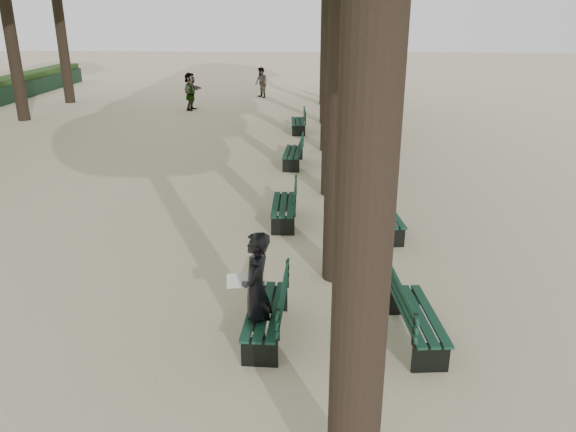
{
  "coord_description": "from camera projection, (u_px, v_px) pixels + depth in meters",
  "views": [
    {
      "loc": [
        1.07,
        -6.48,
        4.73
      ],
      "look_at": [
        0.6,
        3.0,
        1.2
      ],
      "focal_mm": 35.0,
      "sensor_mm": 36.0,
      "label": 1
    }
  ],
  "objects": [
    {
      "name": "bench_right_0",
      "position": [
        416.0,
        325.0,
        8.4
      ],
      "size": [
        0.74,
        1.85,
        0.92
      ],
      "color": "black",
      "rests_on": "ground"
    },
    {
      "name": "bench_left_3",
      "position": [
        298.0,
        126.0,
        22.62
      ],
      "size": [
        0.66,
        1.83,
        0.92
      ],
      "color": "black",
      "rests_on": "ground"
    },
    {
      "name": "bench_right_2",
      "position": [
        365.0,
        160.0,
        17.52
      ],
      "size": [
        0.67,
        1.83,
        0.92
      ],
      "color": "black",
      "rests_on": "ground"
    },
    {
      "name": "bench_left_1",
      "position": [
        284.0,
        212.0,
        13.06
      ],
      "size": [
        0.6,
        1.81,
        0.92
      ],
      "color": "black",
      "rests_on": "ground"
    },
    {
      "name": "pedestrian_d",
      "position": [
        331.0,
        84.0,
        30.3
      ],
      "size": [
        0.35,
        0.84,
        1.72
      ],
      "primitive_type": "imported",
      "rotation": [
        0.0,
        0.0,
        4.7
      ],
      "color": "#262628",
      "rests_on": "ground"
    },
    {
      "name": "bench_right_1",
      "position": [
        384.0,
        222.0,
        12.45
      ],
      "size": [
        0.77,
        1.85,
        0.92
      ],
      "color": "black",
      "rests_on": "ground"
    },
    {
      "name": "ground",
      "position": [
        234.0,
        372.0,
        7.76
      ],
      "size": [
        120.0,
        120.0,
        0.0
      ],
      "primitive_type": "plane",
      "color": "beige",
      "rests_on": "ground"
    },
    {
      "name": "bench_left_2",
      "position": [
        293.0,
        157.0,
        17.81
      ],
      "size": [
        0.64,
        1.82,
        0.92
      ],
      "color": "black",
      "rests_on": "ground"
    },
    {
      "name": "bench_left_0",
      "position": [
        266.0,
        320.0,
        8.52
      ],
      "size": [
        0.63,
        1.82,
        0.92
      ],
      "color": "black",
      "rests_on": "ground"
    },
    {
      "name": "man_with_map",
      "position": [
        256.0,
        290.0,
        8.1
      ],
      "size": [
        0.64,
        0.75,
        1.8
      ],
      "color": "black",
      "rests_on": "ground"
    },
    {
      "name": "bench_right_3",
      "position": [
        355.0,
        128.0,
        22.17
      ],
      "size": [
        0.61,
        1.81,
        0.92
      ],
      "color": "black",
      "rests_on": "ground"
    },
    {
      "name": "pedestrian_e",
      "position": [
        191.0,
        91.0,
        27.34
      ],
      "size": [
        0.67,
        1.71,
        1.81
      ],
      "primitive_type": "imported",
      "rotation": [
        0.0,
        0.0,
        1.38
      ],
      "color": "#262628",
      "rests_on": "ground"
    },
    {
      "name": "pedestrian_a",
      "position": [
        261.0,
        83.0,
        31.14
      ],
      "size": [
        0.74,
        0.85,
        1.66
      ],
      "primitive_type": "imported",
      "rotation": [
        0.0,
        0.0,
        5.33
      ],
      "color": "#262628",
      "rests_on": "ground"
    }
  ]
}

